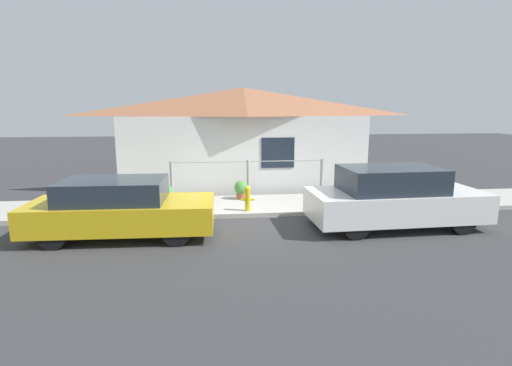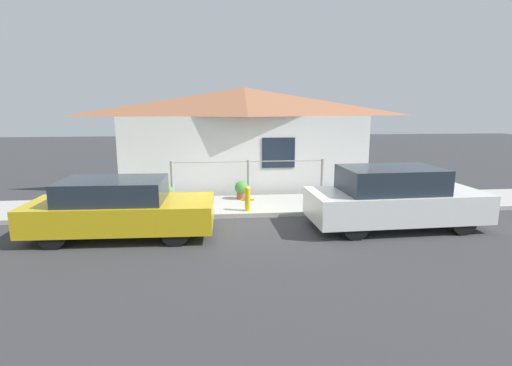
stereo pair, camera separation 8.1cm
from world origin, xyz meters
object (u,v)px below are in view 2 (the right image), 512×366
Objects in this scene: car_left at (120,208)px; car_right at (394,198)px; fire_hydrant at (248,198)px; potted_plant_near_hydrant at (242,189)px; potted_plant_by_fence at (164,193)px.

car_right reaches higher than car_left.
car_right is at bearing 1.77° from car_left.
potted_plant_near_hydrant is at bearing 92.73° from fire_hydrant.
car_right is (6.57, -0.00, 0.07)m from car_left.
fire_hydrant reaches higher than potted_plant_near_hydrant.
car_left is 6.57m from car_right.
potted_plant_near_hydrant is 0.92× the size of potted_plant_by_fence.
car_left is 6.06× the size of fire_hydrant.
potted_plant_by_fence is at bearing 76.29° from car_left.
car_left is 3.43m from fire_hydrant.
fire_hydrant reaches higher than potted_plant_by_fence.
potted_plant_by_fence is (-5.87, 2.51, -0.28)m from car_right.
fire_hydrant is (-3.50, 1.51, -0.26)m from car_right.
fire_hydrant is at bearing -87.27° from potted_plant_near_hydrant.
car_right is at bearing -39.54° from potted_plant_near_hydrant.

